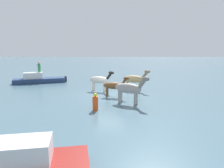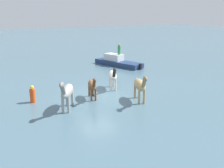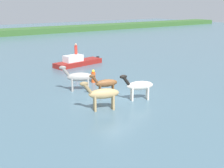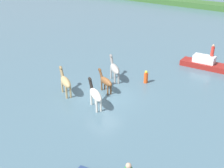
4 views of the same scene
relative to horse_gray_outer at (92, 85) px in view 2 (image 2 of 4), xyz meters
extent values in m
plane|color=#476675|center=(0.42, -0.64, -0.94)|extent=(157.34, 157.34, 0.00)
ellipsoid|color=brown|center=(0.08, -0.02, 0.01)|extent=(1.78, 0.94, 0.58)
cylinder|color=brown|center=(-0.45, -0.02, -0.46)|extent=(0.13, 0.13, 0.94)
cylinder|color=brown|center=(-0.38, 0.25, -0.46)|extent=(0.13, 0.13, 0.94)
cylinder|color=brown|center=(0.53, -0.29, -0.46)|extent=(0.13, 0.13, 0.94)
cylinder|color=brown|center=(0.61, -0.02, -0.46)|extent=(0.13, 0.13, 0.94)
cylinder|color=#50311A|center=(-0.80, 0.22, 0.38)|extent=(0.56, 0.33, 0.63)
ellipsoid|color=#50311A|center=(-0.97, 0.27, 0.64)|extent=(0.50, 0.31, 0.25)
ellipsoid|color=tan|center=(-1.83, -2.57, 0.17)|extent=(2.09, 1.25, 0.68)
cylinder|color=tan|center=(-2.45, -2.51, -0.38)|extent=(0.15, 0.15, 1.11)
cylinder|color=tan|center=(-2.34, -2.21, -0.38)|extent=(0.15, 0.15, 1.11)
cylinder|color=tan|center=(-1.32, -2.93, -0.38)|extent=(0.15, 0.15, 1.11)
cylinder|color=tan|center=(-1.21, -2.62, -0.38)|extent=(0.15, 0.15, 1.11)
cylinder|color=olive|center=(-2.83, -2.20, 0.61)|extent=(0.66, 0.43, 0.74)
ellipsoid|color=olive|center=(-3.03, -2.12, 0.91)|extent=(0.60, 0.41, 0.30)
ellipsoid|color=silver|center=(1.40, -2.32, 0.13)|extent=(2.00, 1.25, 0.65)
cylinder|color=silver|center=(0.80, -2.25, -0.40)|extent=(0.14, 0.14, 1.07)
cylinder|color=silver|center=(0.92, -1.96, -0.40)|extent=(0.14, 0.14, 1.07)
cylinder|color=silver|center=(1.87, -2.68, -0.40)|extent=(0.14, 0.14, 1.07)
cylinder|color=silver|center=(1.99, -2.39, -0.40)|extent=(0.14, 0.14, 1.07)
cylinder|color=black|center=(0.45, -1.93, 0.55)|extent=(0.63, 0.43, 0.71)
ellipsoid|color=black|center=(0.26, -1.86, 0.84)|extent=(0.57, 0.41, 0.28)
ellipsoid|color=#9E9993|center=(-0.99, 2.07, 0.21)|extent=(2.09, 1.57, 0.70)
cylinder|color=#9E9993|center=(-1.61, 2.24, -0.37)|extent=(0.15, 0.15, 1.14)
cylinder|color=#9E9993|center=(-1.44, 2.53, -0.37)|extent=(0.15, 0.15, 1.14)
cylinder|color=#9E9993|center=(-0.54, 1.62, -0.37)|extent=(0.15, 0.15, 1.14)
cylinder|color=#9E9993|center=(-0.37, 1.91, -0.37)|extent=(0.15, 0.15, 1.14)
cylinder|color=slate|center=(-1.94, 2.63, 0.66)|extent=(0.67, 0.53, 0.76)
ellipsoid|color=slate|center=(-2.13, 2.74, 0.97)|extent=(0.61, 0.49, 0.30)
cube|color=navy|center=(8.64, -6.99, -0.75)|extent=(5.91, 3.44, 0.67)
cube|color=silver|center=(9.28, -6.76, -0.07)|extent=(2.31, 1.75, 0.70)
cube|color=black|center=(5.86, -7.99, -0.68)|extent=(0.32, 0.34, 0.72)
cylinder|color=#338C4C|center=(8.66, -7.07, 0.76)|extent=(0.32, 0.32, 0.95)
sphere|color=tan|center=(8.66, -7.07, 1.35)|extent=(0.24, 0.24, 0.24)
cylinder|color=#E54C19|center=(1.21, 3.70, -0.49)|extent=(0.36, 0.36, 0.90)
sphere|color=yellow|center=(1.21, 3.70, 0.08)|extent=(0.24, 0.24, 0.24)
camera|label=1|loc=(0.03, 16.47, 3.02)|focal=32.90mm
camera|label=2|loc=(-14.80, 6.51, 4.74)|focal=40.24mm
camera|label=3|loc=(-11.86, -17.77, 5.84)|focal=47.68mm
camera|label=4|loc=(13.83, -13.21, 8.64)|focal=41.95mm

